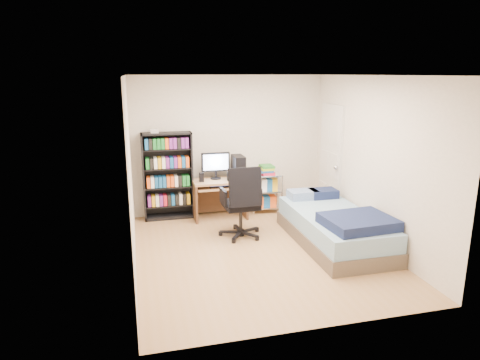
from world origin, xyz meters
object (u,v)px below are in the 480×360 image
object	(u,v)px
office_chair	(242,215)
bed	(335,227)
computer_desk	(224,183)
media_shelf	(168,175)

from	to	relation	value
office_chair	bed	size ratio (longest dim) A/B	0.54
computer_desk	bed	xyz separation A→B (m)	(1.36, -1.65, -0.36)
media_shelf	computer_desk	world-z (taller)	media_shelf
computer_desk	bed	size ratio (longest dim) A/B	0.54
computer_desk	office_chair	size ratio (longest dim) A/B	1.01
office_chair	media_shelf	bearing A→B (deg)	128.26
media_shelf	bed	bearing A→B (deg)	-37.95
media_shelf	office_chair	xyz separation A→B (m)	(1.03, -1.21, -0.42)
media_shelf	office_chair	distance (m)	1.64
media_shelf	computer_desk	bearing A→B (deg)	-9.86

